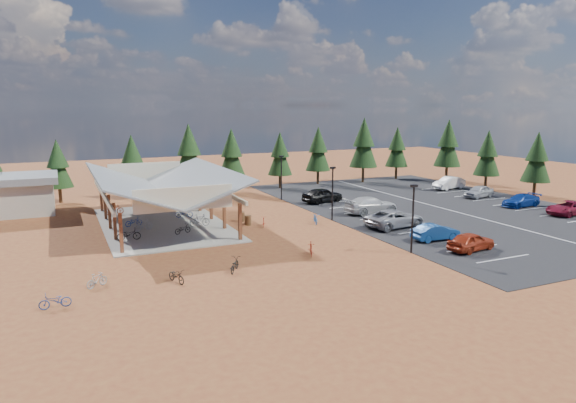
% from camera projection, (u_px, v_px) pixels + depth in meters
% --- Properties ---
extents(ground, '(140.00, 140.00, 0.00)m').
position_uv_depth(ground, '(293.00, 230.00, 45.02)').
color(ground, brown).
rests_on(ground, ground).
extents(asphalt_lot, '(27.00, 44.00, 0.04)m').
position_uv_depth(asphalt_lot, '(437.00, 207.00, 55.22)').
color(asphalt_lot, black).
rests_on(asphalt_lot, ground).
extents(concrete_pad, '(10.60, 18.60, 0.10)m').
position_uv_depth(concrete_pad, '(163.00, 224.00, 47.21)').
color(concrete_pad, gray).
rests_on(concrete_pad, ground).
extents(bike_pavilion, '(11.65, 19.40, 4.97)m').
position_uv_depth(bike_pavilion, '(161.00, 183.00, 46.52)').
color(bike_pavilion, brown).
rests_on(bike_pavilion, concrete_pad).
extents(lamp_post_0, '(0.50, 0.25, 5.14)m').
position_uv_depth(lamp_post_0, '(413.00, 214.00, 37.55)').
color(lamp_post_0, black).
rests_on(lamp_post_0, ground).
extents(lamp_post_1, '(0.50, 0.25, 5.14)m').
position_uv_depth(lamp_post_1, '(332.00, 190.00, 48.29)').
color(lamp_post_1, black).
rests_on(lamp_post_1, ground).
extents(lamp_post_2, '(0.50, 0.25, 5.14)m').
position_uv_depth(lamp_post_2, '(281.00, 174.00, 59.03)').
color(lamp_post_2, black).
rests_on(lamp_post_2, ground).
extents(trash_bin_0, '(0.60, 0.60, 0.90)m').
position_uv_depth(trash_bin_0, '(248.00, 220.00, 46.86)').
color(trash_bin_0, '#4C321B').
rests_on(trash_bin_0, ground).
extents(trash_bin_1, '(0.60, 0.60, 0.90)m').
position_uv_depth(trash_bin_1, '(241.00, 217.00, 48.44)').
color(trash_bin_1, '#4C321B').
rests_on(trash_bin_1, ground).
extents(pine_1, '(3.06, 3.06, 7.13)m').
position_uv_depth(pine_1, '(58.00, 164.00, 57.04)').
color(pine_1, '#382314').
rests_on(pine_1, ground).
extents(pine_2, '(3.22, 3.22, 7.49)m').
position_uv_depth(pine_2, '(132.00, 159.00, 59.85)').
color(pine_2, '#382314').
rests_on(pine_2, ground).
extents(pine_3, '(3.73, 3.73, 8.68)m').
position_uv_depth(pine_3, '(189.00, 151.00, 62.19)').
color(pine_3, '#382314').
rests_on(pine_3, ground).
extents(pine_4, '(3.44, 3.44, 8.01)m').
position_uv_depth(pine_4, '(232.00, 153.00, 63.98)').
color(pine_4, '#382314').
rests_on(pine_4, ground).
extents(pine_5, '(3.19, 3.19, 7.43)m').
position_uv_depth(pine_5, '(280.00, 154.00, 67.02)').
color(pine_5, '#382314').
rests_on(pine_5, ground).
extents(pine_6, '(3.42, 3.42, 7.96)m').
position_uv_depth(pine_6, '(318.00, 149.00, 70.53)').
color(pine_6, '#382314').
rests_on(pine_6, ground).
extents(pine_7, '(3.93, 3.93, 9.15)m').
position_uv_depth(pine_7, '(364.00, 143.00, 72.03)').
color(pine_7, '#382314').
rests_on(pine_7, ground).
extents(pine_8, '(3.31, 3.31, 7.72)m').
position_uv_depth(pine_8, '(397.00, 147.00, 75.64)').
color(pine_8, '#382314').
rests_on(pine_8, ground).
extents(pine_11, '(3.35, 3.35, 7.81)m').
position_uv_depth(pine_11, '(537.00, 157.00, 60.32)').
color(pine_11, '#382314').
rests_on(pine_11, ground).
extents(pine_12, '(3.31, 3.31, 7.71)m').
position_uv_depth(pine_12, '(488.00, 153.00, 66.07)').
color(pine_12, '#382314').
rests_on(pine_12, ground).
extents(pine_13, '(3.81, 3.81, 8.87)m').
position_uv_depth(pine_13, '(448.00, 143.00, 73.52)').
color(pine_13, '#382314').
rests_on(pine_13, ground).
extents(bike_0, '(1.90, 0.77, 0.98)m').
position_uv_depth(bike_0, '(129.00, 234.00, 41.20)').
color(bike_0, black).
rests_on(bike_0, concrete_pad).
extents(bike_1, '(1.78, 0.99, 1.03)m').
position_uv_depth(bike_1, '(143.00, 225.00, 44.38)').
color(bike_1, gray).
rests_on(bike_1, concrete_pad).
extents(bike_2, '(1.69, 1.01, 0.84)m').
position_uv_depth(bike_2, '(134.00, 222.00, 46.06)').
color(bike_2, navy).
rests_on(bike_2, concrete_pad).
extents(bike_3, '(1.77, 0.53, 1.06)m').
position_uv_depth(bike_3, '(114.00, 209.00, 50.88)').
color(bike_3, maroon).
rests_on(bike_3, concrete_pad).
extents(bike_4, '(1.60, 1.01, 0.80)m').
position_uv_depth(bike_4, '(183.00, 229.00, 43.38)').
color(bike_4, black).
rests_on(bike_4, concrete_pad).
extents(bike_5, '(1.85, 0.54, 1.11)m').
position_uv_depth(bike_5, '(200.00, 220.00, 45.92)').
color(bike_5, '#96979E').
rests_on(bike_5, concrete_pad).
extents(bike_6, '(1.76, 1.05, 0.87)m').
position_uv_depth(bike_6, '(184.00, 213.00, 49.60)').
color(bike_6, navy).
rests_on(bike_6, concrete_pad).
extents(bike_7, '(1.76, 0.79, 1.02)m').
position_uv_depth(bike_7, '(172.00, 203.00, 54.56)').
color(bike_7, maroon).
rests_on(bike_7, concrete_pad).
extents(bike_8, '(1.11, 1.78, 0.88)m').
position_uv_depth(bike_8, '(176.00, 276.00, 31.64)').
color(bike_8, black).
rests_on(bike_8, ground).
extents(bike_9, '(1.46, 1.17, 0.89)m').
position_uv_depth(bike_9, '(97.00, 280.00, 30.85)').
color(bike_9, gray).
rests_on(bike_9, ground).
extents(bike_10, '(1.68, 0.67, 0.87)m').
position_uv_depth(bike_10, '(55.00, 301.00, 27.62)').
color(bike_10, navy).
rests_on(bike_10, ground).
extents(bike_11, '(1.15, 1.80, 1.05)m').
position_uv_depth(bike_11, '(311.00, 249.00, 37.28)').
color(bike_11, '#9D2E1B').
rests_on(bike_11, ground).
extents(bike_12, '(1.48, 1.83, 0.93)m').
position_uv_depth(bike_12, '(234.00, 265.00, 33.73)').
color(bike_12, black).
rests_on(bike_12, ground).
extents(bike_14, '(1.25, 1.99, 0.99)m').
position_uv_depth(bike_14, '(316.00, 218.00, 47.55)').
color(bike_14, '#21569E').
rests_on(bike_14, ground).
extents(bike_15, '(0.95, 1.54, 0.90)m').
position_uv_depth(bike_15, '(264.00, 222.00, 46.26)').
color(bike_15, maroon).
rests_on(bike_15, ground).
extents(car_0, '(4.32, 2.30, 1.40)m').
position_uv_depth(car_0, '(471.00, 241.00, 38.49)').
color(car_0, '#9C2D14').
rests_on(car_0, asphalt_lot).
extents(car_1, '(4.08, 1.57, 1.32)m').
position_uv_depth(car_1, '(436.00, 232.00, 41.46)').
color(car_1, navy).
rests_on(car_1, asphalt_lot).
extents(car_2, '(6.01, 3.38, 1.59)m').
position_uv_depth(car_2, '(395.00, 218.00, 45.95)').
color(car_2, gray).
rests_on(car_2, asphalt_lot).
extents(car_3, '(5.79, 2.51, 1.66)m').
position_uv_depth(car_3, '(371.00, 205.00, 51.88)').
color(car_3, silver).
rests_on(car_3, asphalt_lot).
extents(car_4, '(5.15, 2.89, 1.66)m').
position_uv_depth(car_4, '(322.00, 195.00, 57.69)').
color(car_4, black).
rests_on(car_4, asphalt_lot).
extents(car_6, '(5.11, 2.65, 1.38)m').
position_uv_depth(car_6, '(568.00, 208.00, 51.12)').
color(car_6, maroon).
rests_on(car_6, asphalt_lot).
extents(car_7, '(4.68, 2.09, 1.33)m').
position_uv_depth(car_7, '(521.00, 200.00, 55.24)').
color(car_7, navy).
rests_on(car_7, asphalt_lot).
extents(car_8, '(4.47, 2.49, 1.44)m').
position_uv_depth(car_8, '(479.00, 191.00, 60.75)').
color(car_8, '#ACAFB5').
rests_on(car_8, asphalt_lot).
extents(car_9, '(5.07, 2.56, 1.59)m').
position_uv_depth(car_9, '(449.00, 183.00, 66.81)').
color(car_9, silver).
rests_on(car_9, asphalt_lot).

